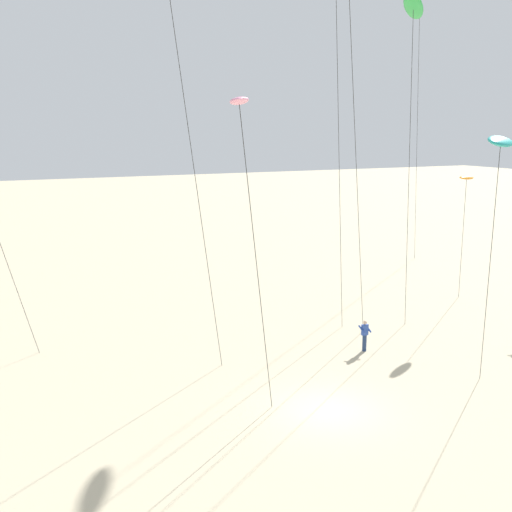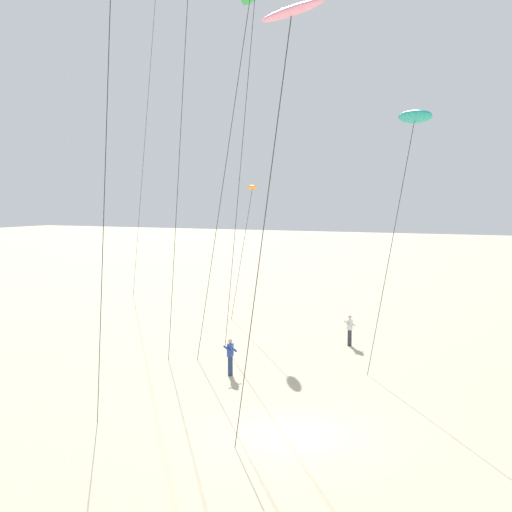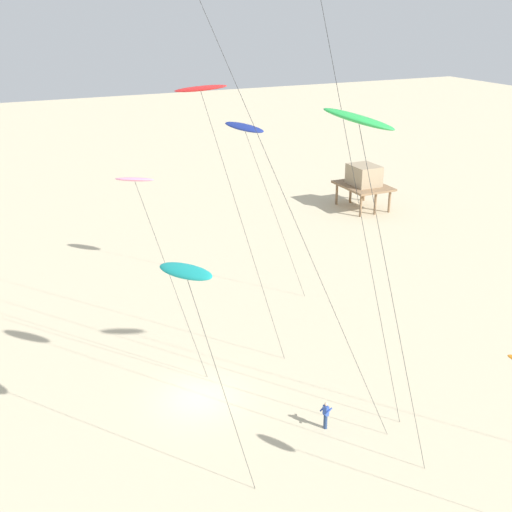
{
  "view_description": "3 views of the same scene",
  "coord_description": "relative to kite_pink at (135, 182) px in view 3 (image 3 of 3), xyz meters",
  "views": [
    {
      "loc": [
        -13.92,
        -21.71,
        11.69
      ],
      "look_at": [
        0.01,
        6.98,
        5.34
      ],
      "focal_mm": 45.91,
      "sensor_mm": 36.0,
      "label": 1
    },
    {
      "loc": [
        -20.35,
        -8.05,
        7.93
      ],
      "look_at": [
        4.47,
        3.61,
        5.54
      ],
      "focal_mm": 46.74,
      "sensor_mm": 36.0,
      "label": 2
    },
    {
      "loc": [
        30.98,
        -10.56,
        22.19
      ],
      "look_at": [
        2.38,
        2.69,
        9.6
      ],
      "focal_mm": 45.24,
      "sensor_mm": 36.0,
      "label": 3
    }
  ],
  "objects": [
    {
      "name": "kite_navy",
      "position": [
        -8.53,
        10.7,
        0.84
      ],
      "size": [
        4.86,
        5.16,
        13.8
      ],
      "color": "navy",
      "rests_on": "ground"
    },
    {
      "name": "kite_pink",
      "position": [
        0.0,
        0.0,
        0.0
      ],
      "size": [
        3.67,
        4.22,
        12.68
      ],
      "color": "pink",
      "rests_on": "ground"
    },
    {
      "name": "stilt_house",
      "position": [
        -22.88,
        31.61,
        -8.86
      ],
      "size": [
        6.25,
        4.72,
        5.01
      ],
      "color": "#846647",
      "rests_on": "ground"
    },
    {
      "name": "ground_plane",
      "position": [
        4.79,
        1.69,
        -12.35
      ],
      "size": [
        260.0,
        260.0,
        0.0
      ],
      "primitive_type": "plane",
      "color": "beige"
    },
    {
      "name": "kite_green",
      "position": [
        12.43,
        6.81,
        4.96
      ],
      "size": [
        4.49,
        4.68,
        17.93
      ],
      "color": "green",
      "rests_on": "ground"
    },
    {
      "name": "kite_red",
      "position": [
        -0.87,
        4.52,
        4.8
      ],
      "size": [
        4.95,
        5.55,
        17.65
      ],
      "color": "red",
      "rests_on": "ground"
    },
    {
      "name": "kite_teal",
      "position": [
        10.94,
        -0.77,
        -1.3
      ],
      "size": [
        3.66,
        3.54,
        11.43
      ],
      "color": "teal",
      "rests_on": "ground"
    },
    {
      "name": "kite_flyer_middle",
      "position": [
        10.42,
        7.11,
        -11.46
      ],
      "size": [
        0.59,
        0.56,
        1.67
      ],
      "color": "navy",
      "rests_on": "ground"
    }
  ]
}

